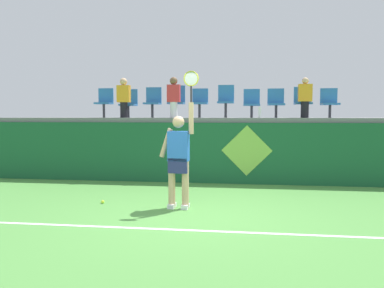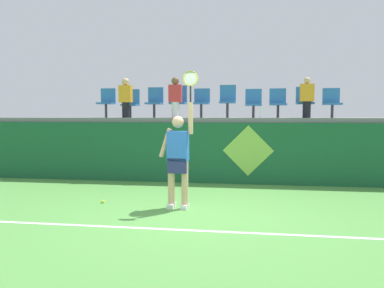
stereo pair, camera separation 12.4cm
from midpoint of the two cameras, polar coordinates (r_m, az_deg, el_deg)
The scene contains 21 objects.
ground_plane at distance 6.79m, azimuth 0.42°, elevation -10.59°, with size 40.00×40.00×0.00m, color #519342.
court_back_wall at distance 9.97m, azimuth 3.23°, elevation -1.30°, with size 12.58×0.20×1.55m, color #195633.
spectator_platform at distance 11.34m, azimuth 3.93°, elevation 3.60°, with size 12.58×2.94×0.12m, color slate.
court_baseline_stripe at distance 6.02m, azimuth -0.72°, elevation -12.51°, with size 11.33×0.08×0.01m, color white.
tennis_player at distance 7.21m, azimuth -1.53°, elevation -1.83°, with size 0.75×0.28×2.55m.
tennis_ball at distance 7.95m, azimuth -12.52°, elevation -8.25°, with size 0.07×0.07×0.07m, color #D1E533.
water_bottle at distance 10.02m, azimuth 10.49°, elevation 4.58°, with size 0.07×0.07×0.27m, color white.
stadium_chair_0 at distance 11.46m, azimuth -12.09°, elevation 6.19°, with size 0.44×0.42×0.84m.
stadium_chair_1 at distance 11.23m, azimuth -8.64°, elevation 6.10°, with size 0.44×0.42×0.81m.
stadium_chair_2 at distance 11.04m, azimuth -5.16°, elevation 6.35°, with size 0.44×0.42×0.86m.
stadium_chair_3 at distance 10.90m, azimuth -1.67°, elevation 6.48°, with size 0.44×0.42×0.90m.
stadium_chair_4 at distance 10.79m, azimuth 1.74°, elevation 6.32°, with size 0.44×0.42×0.81m.
stadium_chair_5 at distance 10.74m, azimuth 5.59°, elevation 6.55°, with size 0.44×0.42×0.90m.
stadium_chair_6 at distance 10.72m, azimuth 9.34°, elevation 6.10°, with size 0.44×0.42×0.79m.
stadium_chair_7 at distance 10.74m, azimuth 12.83°, elevation 6.09°, with size 0.44×0.42×0.79m.
stadium_chair_8 at distance 10.82m, azimuth 16.54°, elevation 6.14°, with size 0.44×0.42×0.83m.
stadium_chair_9 at distance 10.93m, azimuth 20.16°, elevation 5.90°, with size 0.44×0.42×0.79m.
spectator_0 at distance 10.42m, azimuth 16.85°, elevation 6.62°, with size 0.34×0.20×1.03m.
spectator_1 at distance 10.78m, azimuth -9.40°, elevation 6.82°, with size 0.34×0.20×1.07m.
spectator_2 at distance 10.45m, azimuth -2.12°, elevation 7.01°, with size 0.34×0.21×1.09m.
wall_signage_mount at distance 9.93m, azimuth 8.55°, elevation -5.87°, with size 1.27×0.01×1.49m.
Camera 2 is at (1.01, -6.49, 1.74)m, focal length 36.31 mm.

